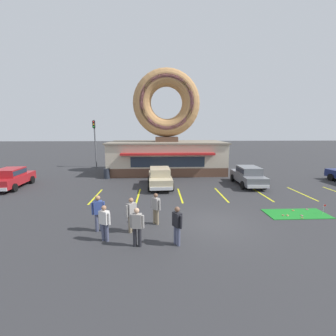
{
  "coord_description": "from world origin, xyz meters",
  "views": [
    {
      "loc": [
        -2.8,
        -10.52,
        4.7
      ],
      "look_at": [
        -2.09,
        5.0,
        2.0
      ],
      "focal_mm": 24.0,
      "sensor_mm": 36.0,
      "label": 1
    }
  ],
  "objects_px": {
    "car_grey": "(248,175)",
    "pedestrian_blue_sweater_man": "(137,225)",
    "golf_ball": "(288,216)",
    "car_red": "(11,177)",
    "trash_bin": "(107,173)",
    "putting_flag_pin": "(324,207)",
    "pedestrian_leather_jacket_man": "(156,207)",
    "pedestrian_clipboard_woman": "(105,222)",
    "traffic_light_pole": "(95,137)",
    "pedestrian_crossing_woman": "(131,213)",
    "car_champagne": "(160,176)",
    "pedestrian_hooded_kid": "(98,212)",
    "pedestrian_beanie_man": "(177,224)"
  },
  "relations": [
    {
      "from": "car_grey",
      "to": "car_red",
      "type": "bearing_deg",
      "value": -179.98
    },
    {
      "from": "car_red",
      "to": "traffic_light_pole",
      "type": "xyz_separation_m",
      "value": [
        4.17,
        9.67,
        2.84
      ]
    },
    {
      "from": "pedestrian_crossing_woman",
      "to": "trash_bin",
      "type": "relative_size",
      "value": 1.68
    },
    {
      "from": "putting_flag_pin",
      "to": "pedestrian_leather_jacket_man",
      "type": "height_order",
      "value": "pedestrian_leather_jacket_man"
    },
    {
      "from": "golf_ball",
      "to": "pedestrian_blue_sweater_man",
      "type": "relative_size",
      "value": 0.03
    },
    {
      "from": "pedestrian_blue_sweater_man",
      "to": "pedestrian_clipboard_woman",
      "type": "xyz_separation_m",
      "value": [
        -1.41,
        0.53,
        -0.04
      ]
    },
    {
      "from": "pedestrian_leather_jacket_man",
      "to": "car_red",
      "type": "bearing_deg",
      "value": 147.06
    },
    {
      "from": "pedestrian_blue_sweater_man",
      "to": "trash_bin",
      "type": "distance_m",
      "value": 13.5
    },
    {
      "from": "putting_flag_pin",
      "to": "car_red",
      "type": "distance_m",
      "value": 22.11
    },
    {
      "from": "golf_ball",
      "to": "car_champagne",
      "type": "xyz_separation_m",
      "value": [
        -6.88,
        6.76,
        0.82
      ]
    },
    {
      "from": "putting_flag_pin",
      "to": "pedestrian_crossing_woman",
      "type": "relative_size",
      "value": 0.34
    },
    {
      "from": "car_grey",
      "to": "trash_bin",
      "type": "xyz_separation_m",
      "value": [
        -12.54,
        3.13,
        -0.37
      ]
    },
    {
      "from": "pedestrian_clipboard_woman",
      "to": "traffic_light_pole",
      "type": "bearing_deg",
      "value": 105.94
    },
    {
      "from": "pedestrian_clipboard_woman",
      "to": "car_red",
      "type": "bearing_deg",
      "value": 136.09
    },
    {
      "from": "car_champagne",
      "to": "pedestrian_leather_jacket_man",
      "type": "relative_size",
      "value": 2.9
    },
    {
      "from": "pedestrian_clipboard_woman",
      "to": "pedestrian_crossing_woman",
      "type": "bearing_deg",
      "value": 36.87
    },
    {
      "from": "pedestrian_leather_jacket_man",
      "to": "pedestrian_beanie_man",
      "type": "distance_m",
      "value": 2.27
    },
    {
      "from": "car_grey",
      "to": "trash_bin",
      "type": "height_order",
      "value": "car_grey"
    },
    {
      "from": "trash_bin",
      "to": "traffic_light_pole",
      "type": "bearing_deg",
      "value": 112.76
    },
    {
      "from": "pedestrian_blue_sweater_man",
      "to": "traffic_light_pole",
      "type": "height_order",
      "value": "traffic_light_pole"
    },
    {
      "from": "pedestrian_clipboard_woman",
      "to": "trash_bin",
      "type": "bearing_deg",
      "value": 102.12
    },
    {
      "from": "golf_ball",
      "to": "trash_bin",
      "type": "height_order",
      "value": "trash_bin"
    },
    {
      "from": "golf_ball",
      "to": "car_champagne",
      "type": "bearing_deg",
      "value": 135.51
    },
    {
      "from": "car_red",
      "to": "pedestrian_leather_jacket_man",
      "type": "xyz_separation_m",
      "value": [
        11.71,
        -7.59,
        0.0
      ]
    },
    {
      "from": "putting_flag_pin",
      "to": "pedestrian_leather_jacket_man",
      "type": "bearing_deg",
      "value": -174.86
    },
    {
      "from": "pedestrian_hooded_kid",
      "to": "golf_ball",
      "type": "bearing_deg",
      "value": 7.32
    },
    {
      "from": "pedestrian_blue_sweater_man",
      "to": "pedestrian_leather_jacket_man",
      "type": "relative_size",
      "value": 1.02
    },
    {
      "from": "car_red",
      "to": "trash_bin",
      "type": "bearing_deg",
      "value": 24.42
    },
    {
      "from": "pedestrian_beanie_man",
      "to": "pedestrian_crossing_woman",
      "type": "bearing_deg",
      "value": 147.74
    },
    {
      "from": "pedestrian_crossing_woman",
      "to": "trash_bin",
      "type": "bearing_deg",
      "value": 107.69
    },
    {
      "from": "golf_ball",
      "to": "car_red",
      "type": "bearing_deg",
      "value": 159.62
    },
    {
      "from": "pedestrian_crossing_woman",
      "to": "traffic_light_pole",
      "type": "distance_m",
      "value": 19.41
    },
    {
      "from": "traffic_light_pole",
      "to": "car_grey",
      "type": "bearing_deg",
      "value": -32.31
    },
    {
      "from": "car_grey",
      "to": "pedestrian_blue_sweater_man",
      "type": "relative_size",
      "value": 2.83
    },
    {
      "from": "pedestrian_leather_jacket_man",
      "to": "pedestrian_hooded_kid",
      "type": "bearing_deg",
      "value": -165.62
    },
    {
      "from": "golf_ball",
      "to": "putting_flag_pin",
      "type": "relative_size",
      "value": 0.08
    },
    {
      "from": "putting_flag_pin",
      "to": "pedestrian_blue_sweater_man",
      "type": "height_order",
      "value": "pedestrian_blue_sweater_man"
    },
    {
      "from": "trash_bin",
      "to": "pedestrian_clipboard_woman",
      "type": "bearing_deg",
      "value": -77.88
    },
    {
      "from": "pedestrian_leather_jacket_man",
      "to": "trash_bin",
      "type": "relative_size",
      "value": 1.63
    },
    {
      "from": "car_champagne",
      "to": "pedestrian_hooded_kid",
      "type": "relative_size",
      "value": 2.69
    },
    {
      "from": "pedestrian_beanie_man",
      "to": "traffic_light_pole",
      "type": "xyz_separation_m",
      "value": [
        -8.42,
        19.35,
        2.81
      ]
    },
    {
      "from": "car_champagne",
      "to": "pedestrian_beanie_man",
      "type": "distance_m",
      "value": 9.45
    },
    {
      "from": "golf_ball",
      "to": "pedestrian_hooded_kid",
      "type": "xyz_separation_m",
      "value": [
        -9.79,
        -1.26,
        0.9
      ]
    },
    {
      "from": "car_red",
      "to": "pedestrian_leather_jacket_man",
      "type": "height_order",
      "value": "car_red"
    },
    {
      "from": "putting_flag_pin",
      "to": "pedestrian_crossing_woman",
      "type": "xyz_separation_m",
      "value": [
        -10.44,
        -1.68,
        0.47
      ]
    },
    {
      "from": "car_grey",
      "to": "traffic_light_pole",
      "type": "height_order",
      "value": "traffic_light_pole"
    },
    {
      "from": "pedestrian_blue_sweater_man",
      "to": "pedestrian_clipboard_woman",
      "type": "bearing_deg",
      "value": 159.51
    },
    {
      "from": "pedestrian_blue_sweater_man",
      "to": "pedestrian_crossing_woman",
      "type": "bearing_deg",
      "value": 105.81
    },
    {
      "from": "pedestrian_hooded_kid",
      "to": "pedestrian_beanie_man",
      "type": "distance_m",
      "value": 3.79
    },
    {
      "from": "pedestrian_crossing_woman",
      "to": "golf_ball",
      "type": "bearing_deg",
      "value": 9.79
    }
  ]
}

